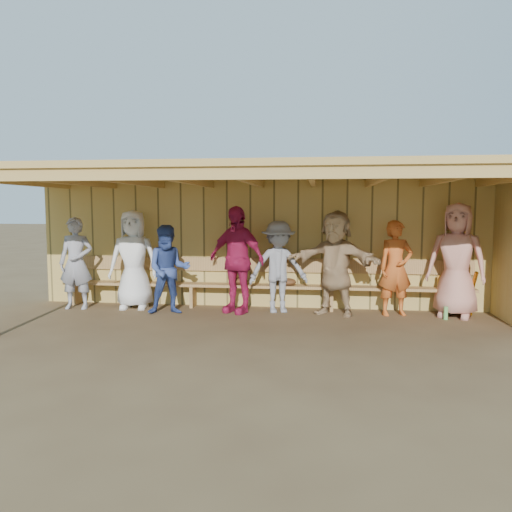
{
  "coord_description": "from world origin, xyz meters",
  "views": [
    {
      "loc": [
        1.07,
        -7.98,
        1.87
      ],
      "look_at": [
        0.0,
        0.35,
        1.05
      ],
      "focal_mm": 35.0,
      "sensor_mm": 36.0,
      "label": 1
    }
  ],
  "objects": [
    {
      "name": "ground",
      "position": [
        0.0,
        0.0,
        0.0
      ],
      "size": [
        90.0,
        90.0,
        0.0
      ],
      "primitive_type": "plane",
      "color": "brown",
      "rests_on": "ground"
    },
    {
      "name": "player_a",
      "position": [
        -3.38,
        0.63,
        0.85
      ],
      "size": [
        0.65,
        0.46,
        1.7
      ],
      "primitive_type": "imported",
      "rotation": [
        0.0,
        0.0,
        0.09
      ],
      "color": "#95949C",
      "rests_on": "ground"
    },
    {
      "name": "player_b",
      "position": [
        -2.34,
        0.81,
        0.91
      ],
      "size": [
        0.95,
        0.67,
        1.82
      ],
      "primitive_type": "imported",
      "rotation": [
        0.0,
        0.0,
        0.11
      ],
      "color": "white",
      "rests_on": "ground"
    },
    {
      "name": "player_c",
      "position": [
        -1.56,
        0.43,
        0.78
      ],
      "size": [
        0.89,
        0.77,
        1.57
      ],
      "primitive_type": "imported",
      "rotation": [
        0.0,
        0.0,
        0.27
      ],
      "color": "#33498D",
      "rests_on": "ground"
    },
    {
      "name": "player_d",
      "position": [
        -0.4,
        0.7,
        0.95
      ],
      "size": [
        1.2,
        0.88,
        1.9
      ],
      "primitive_type": "imported",
      "rotation": [
        0.0,
        0.0,
        -0.43
      ],
      "color": "#B71D4D",
      "rests_on": "ground"
    },
    {
      "name": "player_e",
      "position": [
        0.34,
        0.81,
        0.81
      ],
      "size": [
        1.18,
        0.87,
        1.63
      ],
      "primitive_type": "imported",
      "rotation": [
        0.0,
        0.0,
        0.28
      ],
      "color": "gray",
      "rests_on": "ground"
    },
    {
      "name": "player_f",
      "position": [
        1.34,
        0.72,
        0.91
      ],
      "size": [
        1.77,
        1.15,
        1.82
      ],
      "primitive_type": "imported",
      "rotation": [
        0.0,
        0.0,
        -0.39
      ],
      "color": "tan",
      "rests_on": "ground"
    },
    {
      "name": "player_g",
      "position": [
        2.38,
        0.81,
        0.83
      ],
      "size": [
        0.68,
        0.54,
        1.65
      ],
      "primitive_type": "imported",
      "rotation": [
        0.0,
        0.0,
        0.26
      ],
      "color": "#C6581F",
      "rests_on": "ground"
    },
    {
      "name": "player_h",
      "position": [
        3.38,
        0.81,
        0.98
      ],
      "size": [
        1.12,
        0.93,
        1.96
      ],
      "primitive_type": "imported",
      "rotation": [
        0.0,
        0.0,
        -0.38
      ],
      "color": "tan",
      "rests_on": "ground"
    },
    {
      "name": "dugout_structure",
      "position": [
        0.39,
        0.69,
        1.69
      ],
      "size": [
        8.8,
        3.2,
        2.5
      ],
      "color": "tan",
      "rests_on": "ground"
    },
    {
      "name": "bench",
      "position": [
        0.0,
        1.12,
        0.53
      ],
      "size": [
        7.6,
        0.34,
        0.93
      ],
      "color": "#B4874D",
      "rests_on": "ground"
    },
    {
      "name": "dugout_equipment",
      "position": [
        -0.35,
        0.99,
        0.49
      ],
      "size": [
        7.52,
        0.62,
        0.8
      ],
      "color": "orange",
      "rests_on": "ground"
    }
  ]
}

